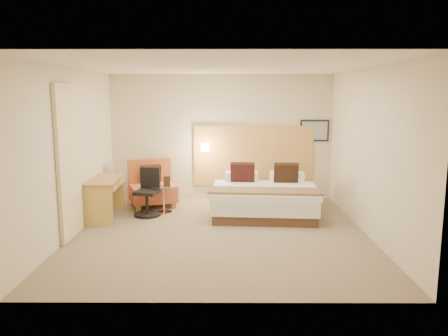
{
  "coord_description": "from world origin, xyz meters",
  "views": [
    {
      "loc": [
        0.1,
        -6.98,
        2.24
      ],
      "look_at": [
        0.07,
        0.51,
        1.0
      ],
      "focal_mm": 35.0,
      "sensor_mm": 36.0,
      "label": 1
    }
  ],
  "objects_px": {
    "desk_chair": "(148,196)",
    "bed": "(264,197)",
    "side_table": "(163,198)",
    "lounge_chair": "(152,187)",
    "desk": "(106,187)"
  },
  "relations": [
    {
      "from": "bed",
      "to": "lounge_chair",
      "type": "relative_size",
      "value": 1.88
    },
    {
      "from": "bed",
      "to": "desk_chair",
      "type": "bearing_deg",
      "value": -175.65
    },
    {
      "from": "desk_chair",
      "to": "lounge_chair",
      "type": "bearing_deg",
      "value": 93.88
    },
    {
      "from": "bed",
      "to": "lounge_chair",
      "type": "bearing_deg",
      "value": 164.93
    },
    {
      "from": "desk",
      "to": "desk_chair",
      "type": "relative_size",
      "value": 1.37
    },
    {
      "from": "desk_chair",
      "to": "bed",
      "type": "bearing_deg",
      "value": 4.35
    },
    {
      "from": "side_table",
      "to": "desk_chair",
      "type": "bearing_deg",
      "value": -146.98
    },
    {
      "from": "bed",
      "to": "desk_chair",
      "type": "relative_size",
      "value": 2.33
    },
    {
      "from": "desk",
      "to": "bed",
      "type": "bearing_deg",
      "value": 6.69
    },
    {
      "from": "desk",
      "to": "lounge_chair",
      "type": "bearing_deg",
      "value": 54.41
    },
    {
      "from": "side_table",
      "to": "desk_chair",
      "type": "relative_size",
      "value": 0.64
    },
    {
      "from": "desk",
      "to": "side_table",
      "type": "bearing_deg",
      "value": 19.32
    },
    {
      "from": "bed",
      "to": "lounge_chair",
      "type": "height_order",
      "value": "bed"
    },
    {
      "from": "bed",
      "to": "desk_chair",
      "type": "xyz_separation_m",
      "value": [
        -2.21,
        -0.17,
        0.06
      ]
    },
    {
      "from": "side_table",
      "to": "lounge_chair",
      "type": "bearing_deg",
      "value": 118.01
    }
  ]
}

